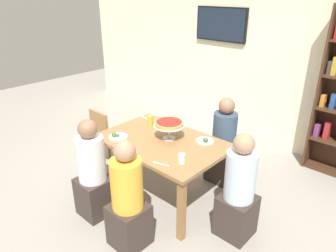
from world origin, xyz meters
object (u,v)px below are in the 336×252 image
cutlery_knife_near (145,118)px  diner_far_right (223,146)px  deep_dish_pizza_stand (169,125)px  salad_plate_far_diner (205,141)px  diner_near_left (93,176)px  beer_glass_amber_tall (150,121)px  water_glass_clear_near (182,158)px  diner_near_right (128,203)px  cutlery_fork_near (161,164)px  dining_table (162,147)px  diner_head_east (238,194)px  chair_head_west (107,136)px  salad_plate_near_diner (117,136)px  television (221,24)px

cutlery_knife_near → diner_far_right: bearing=-146.8°
deep_dish_pizza_stand → salad_plate_far_diner: deep_dish_pizza_stand is taller
diner_near_left → beer_glass_amber_tall: diner_near_left is taller
diner_far_right → cutlery_knife_near: diner_far_right is taller
deep_dish_pizza_stand → diner_near_left: bearing=-111.3°
water_glass_clear_near → cutlery_knife_near: size_ratio=0.57×
deep_dish_pizza_stand → beer_glass_amber_tall: (-0.41, 0.09, -0.11)m
diner_far_right → diner_near_right: 1.58m
diner_far_right → cutlery_fork_near: 1.18m
salad_plate_far_diner → beer_glass_amber_tall: 0.78m
dining_table → diner_head_east: (1.03, 0.01, -0.16)m
dining_table → chair_head_west: size_ratio=1.67×
diner_head_east → cutlery_knife_near: diner_head_east is taller
diner_head_east → salad_plate_near_diner: (-1.47, -0.32, 0.26)m
dining_table → beer_glass_amber_tall: bearing=154.8°
diner_far_right → salad_plate_near_diner: (-0.80, -1.07, 0.26)m
diner_far_right → cutlery_fork_near: size_ratio=6.39×
diner_head_east → diner_near_right: bearing=50.0°
salad_plate_near_diner → water_glass_clear_near: (0.94, 0.07, 0.04)m
television → diner_far_right: bearing=-52.1°
diner_near_right → deep_dish_pizza_stand: 1.05m
television → diner_head_east: television is taller
dining_table → chair_head_west: (-1.01, -0.05, -0.16)m
chair_head_west → salad_plate_far_diner: (1.40, 0.36, 0.27)m
diner_head_east → salad_plate_far_diner: (-0.64, 0.29, 0.27)m
dining_table → diner_far_right: diner_far_right is taller
chair_head_west → beer_glass_amber_tall: (0.63, 0.23, 0.33)m
dining_table → water_glass_clear_near: water_glass_clear_near is taller
water_glass_clear_near → salad_plate_far_diner: bearing=101.2°
diner_head_east → cutlery_fork_near: size_ratio=6.39×
dining_table → diner_near_right: (0.33, -0.82, -0.16)m
diner_near_left → salad_plate_far_diner: (0.70, 1.08, 0.27)m
salad_plate_near_diner → diner_near_right: bearing=-33.7°
television → chair_head_west: size_ratio=1.07×
salad_plate_near_diner → beer_glass_amber_tall: bearing=83.0°
diner_head_east → chair_head_west: 2.04m
dining_table → cutlery_fork_near: (0.36, -0.39, 0.09)m
salad_plate_far_diner → water_glass_clear_near: 0.55m
diner_near_right → salad_plate_far_diner: size_ratio=5.45×
dining_table → diner_near_right: 0.90m
diner_near_right → water_glass_clear_near: (0.17, 0.58, 0.30)m
salad_plate_near_diner → salad_plate_far_diner: salad_plate_near_diner is taller
cutlery_fork_near → cutlery_knife_near: (-0.99, 0.72, 0.00)m
diner_near_right → deep_dish_pizza_stand: (-0.30, 0.90, 0.43)m
television → water_glass_clear_near: bearing=-63.2°
dining_table → water_glass_clear_near: size_ratio=14.09×
dining_table → beer_glass_amber_tall: size_ratio=9.83×
cutlery_knife_near → water_glass_clear_near: bearing=162.9°
diner_head_east → diner_near_right: same height
dining_table → cutlery_knife_near: (-0.63, 0.33, 0.09)m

